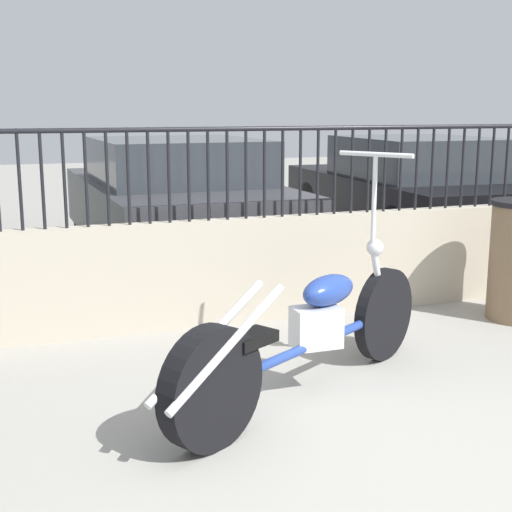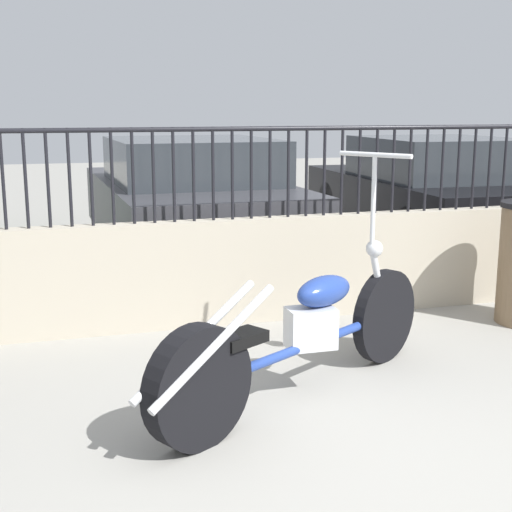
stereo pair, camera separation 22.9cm
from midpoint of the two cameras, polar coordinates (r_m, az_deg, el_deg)
name	(u,v)px [view 1 (the left image)]	position (r m, az deg, el deg)	size (l,w,h in m)	color
ground_plane	(422,474)	(3.53, 11.26, -16.72)	(40.00, 40.00, 0.00)	gray
low_wall	(246,270)	(5.64, -1.95, -1.13)	(10.72, 0.18, 0.83)	#B2A893
fence_railing	(246,159)	(5.51, -2.01, 7.78)	(10.72, 0.04, 0.71)	black
motorcycle_blue	(298,339)	(4.07, 1.75, -6.69)	(2.10, 1.32, 1.41)	black
car_dark_grey	(175,199)	(7.91, -7.35, 4.51)	(1.95, 4.11, 1.35)	black
car_black	(412,188)	(9.31, 11.73, 5.32)	(1.99, 4.19, 1.31)	black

